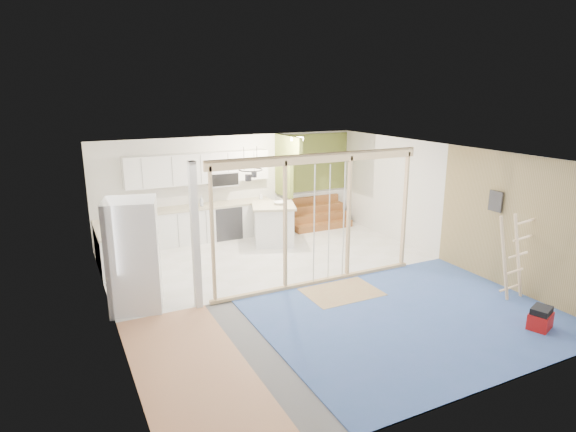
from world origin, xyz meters
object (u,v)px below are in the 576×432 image
island (274,225)px  ladder (513,257)px  fridge (134,255)px  toolbox (540,319)px

island → ladder: 5.49m
island → ladder: (2.48, -4.89, 0.32)m
fridge → island: size_ratio=1.49×
fridge → island: 4.32m
toolbox → ladder: size_ratio=0.30×
ladder → toolbox: bearing=-104.1°
fridge → toolbox: fridge is taller
toolbox → ladder: 1.30m
island → toolbox: bearing=-51.5°
island → toolbox: (1.98, -5.91, -0.32)m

